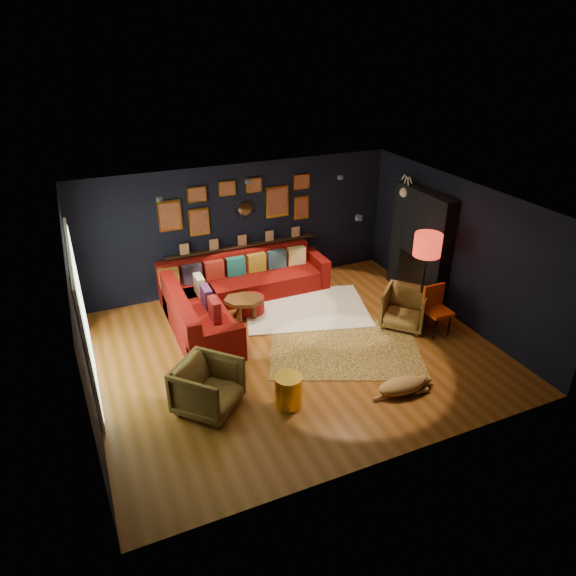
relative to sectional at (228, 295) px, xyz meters
name	(u,v)px	position (x,y,z in m)	size (l,w,h in m)	color
floor	(295,350)	(0.61, -1.81, -0.32)	(6.50, 6.50, 0.00)	brown
room_walls	(296,266)	(0.61, -1.81, 1.27)	(6.50, 6.50, 6.50)	black
sectional	(228,295)	(0.00, 0.00, 0.00)	(3.41, 2.69, 0.86)	maroon
ledge	(242,246)	(0.61, 0.87, 0.60)	(3.20, 0.12, 0.04)	black
gallery_wall	(239,204)	(0.60, 0.91, 1.48)	(3.15, 0.04, 1.02)	gold
sunburst_mirror	(245,208)	(0.71, 0.91, 1.38)	(0.47, 0.16, 0.47)	silver
fireplace	(419,249)	(3.71, -0.91, 0.70)	(0.31, 1.60, 2.20)	black
deer_head	(412,191)	(3.75, -0.41, 1.73)	(0.50, 0.28, 0.45)	white
sliding_door	(83,316)	(-2.60, -1.21, 0.78)	(0.06, 2.80, 2.20)	white
ceiling_spots	(276,193)	(0.61, -1.01, 2.24)	(3.30, 2.50, 0.06)	black
shag_rug	(306,309)	(1.39, -0.59, -0.31)	(2.34, 1.70, 0.03)	white
leopard_rug	(345,348)	(1.41, -2.11, -0.32)	(2.54, 1.82, 0.01)	#D7AE51
coffee_table	(244,302)	(0.18, -0.41, 0.01)	(0.92, 0.81, 0.38)	brown
pouf	(251,304)	(0.36, -0.31, -0.13)	(0.49, 0.49, 0.32)	maroon
armchair_left	(208,385)	(-1.14, -2.67, 0.10)	(0.81, 0.76, 0.84)	#AF823A
armchair_right	(405,306)	(2.80, -1.85, 0.07)	(0.77, 0.72, 0.79)	#AF823A
gold_stool	(288,391)	(-0.06, -3.07, -0.07)	(0.40, 0.40, 0.50)	gold
orange_chair	(436,306)	(3.17, -2.23, 0.21)	(0.43, 0.43, 0.90)	black
floor_lamp	(427,249)	(3.11, -1.86, 1.17)	(0.48, 0.48, 1.76)	black
dog	(402,383)	(1.61, -3.50, -0.14)	(1.05, 0.52, 0.33)	#B47548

